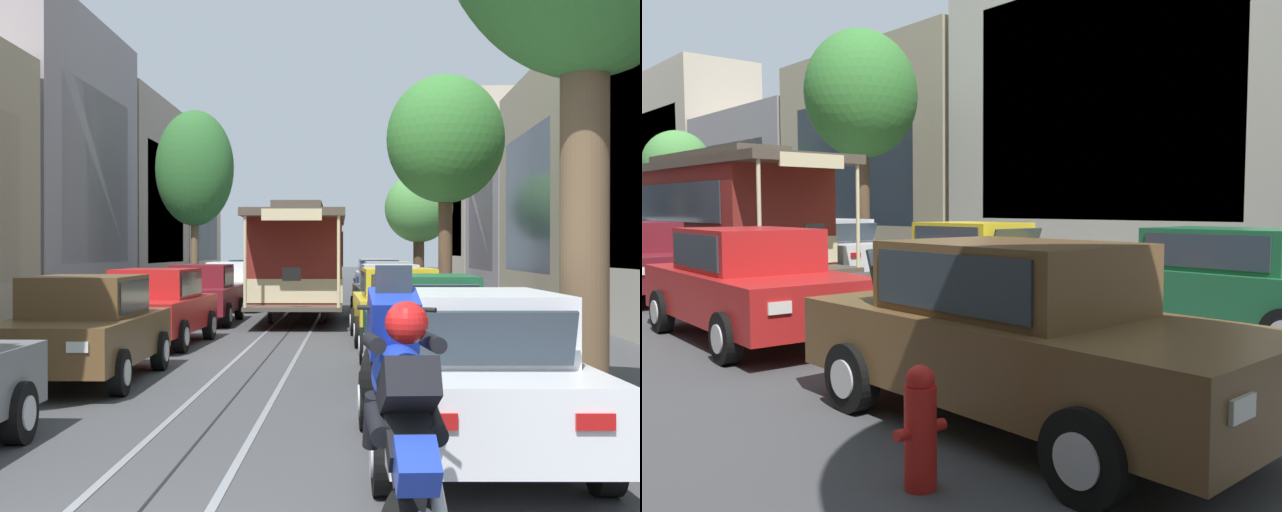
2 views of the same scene
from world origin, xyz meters
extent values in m
plane|color=#424244|center=(0.00, 23.43, 0.00)|extent=(160.00, 160.00, 0.00)
cube|color=gray|center=(0.53, 27.29, 0.01)|extent=(0.08, 66.58, 0.01)
cube|color=black|center=(0.00, 27.29, 0.00)|extent=(0.03, 66.58, 0.01)
cube|color=beige|center=(10.03, 15.57, 5.21)|extent=(4.98, 11.42, 10.42)
cube|color=#2D3842|center=(7.56, 15.57, 4.69)|extent=(0.04, 8.20, 6.25)
cube|color=tan|center=(10.41, 27.29, 4.06)|extent=(5.73, 11.42, 8.13)
cube|color=#2D3842|center=(7.56, 27.29, 3.66)|extent=(0.04, 8.20, 4.88)
cube|color=gray|center=(10.33, 39.01, 3.49)|extent=(5.58, 11.42, 6.99)
cube|color=#2D3842|center=(7.56, 39.01, 3.14)|extent=(0.04, 8.20, 4.19)
cube|color=#BCAD93|center=(9.96, 50.72, 5.48)|extent=(4.83, 11.42, 10.95)
cube|color=#2D3842|center=(7.56, 50.72, 4.93)|extent=(0.04, 8.20, 6.57)
cube|color=brown|center=(-2.45, 8.62, 0.65)|extent=(1.85, 4.32, 0.66)
cube|color=brown|center=(-2.46, 8.77, 1.28)|extent=(1.50, 2.08, 0.60)
cube|color=#2D3842|center=(-2.45, 7.94, 1.26)|extent=(1.33, 0.24, 0.47)
cube|color=#2D3842|center=(-2.47, 9.96, 1.26)|extent=(1.30, 0.21, 0.45)
cube|color=#2D3842|center=(-1.71, 8.78, 1.28)|extent=(0.05, 1.81, 0.47)
cube|color=#2D3842|center=(-3.20, 8.76, 1.28)|extent=(0.05, 1.81, 0.47)
cube|color=#B21414|center=(-1.92, 10.79, 0.75)|extent=(0.28, 0.04, 0.12)
cube|color=white|center=(-2.99, 6.46, 0.75)|extent=(0.28, 0.04, 0.14)
cube|color=#B21414|center=(-3.04, 10.78, 0.75)|extent=(0.28, 0.04, 0.12)
cylinder|color=black|center=(-1.56, 7.30, 0.32)|extent=(0.21, 0.64, 0.64)
cylinder|color=silver|center=(-1.45, 7.30, 0.32)|extent=(0.02, 0.35, 0.35)
cylinder|color=black|center=(-3.32, 7.28, 0.32)|extent=(0.21, 0.64, 0.64)
cylinder|color=silver|center=(-3.43, 7.28, 0.32)|extent=(0.02, 0.35, 0.35)
cylinder|color=black|center=(-1.59, 9.97, 0.32)|extent=(0.21, 0.64, 0.64)
cylinder|color=silver|center=(-1.48, 9.97, 0.32)|extent=(0.02, 0.35, 0.35)
cylinder|color=black|center=(-3.35, 9.95, 0.32)|extent=(0.21, 0.64, 0.64)
cylinder|color=silver|center=(-3.46, 9.95, 0.32)|extent=(0.02, 0.35, 0.35)
cube|color=red|center=(-2.54, 13.83, 0.65)|extent=(1.97, 4.37, 0.66)
cube|color=red|center=(-2.54, 13.98, 1.28)|extent=(1.56, 2.12, 0.60)
cube|color=#2D3842|center=(-2.57, 13.14, 1.26)|extent=(1.34, 0.28, 0.47)
cube|color=#2D3842|center=(-2.49, 15.16, 1.26)|extent=(1.30, 0.25, 0.45)
cube|color=#2D3842|center=(-1.79, 13.95, 1.28)|extent=(0.10, 1.81, 0.47)
cube|color=#2D3842|center=(-3.28, 14.01, 1.28)|extent=(0.10, 1.81, 0.47)
cube|color=white|center=(-2.07, 11.65, 0.75)|extent=(0.28, 0.05, 0.14)
cube|color=#B21414|center=(-1.90, 15.96, 0.75)|extent=(0.28, 0.05, 0.12)
cube|color=white|center=(-3.19, 11.69, 0.75)|extent=(0.28, 0.05, 0.14)
cube|color=#B21414|center=(-3.01, 16.01, 0.75)|extent=(0.28, 0.05, 0.12)
cylinder|color=black|center=(-1.72, 12.46, 0.32)|extent=(0.23, 0.65, 0.64)
cylinder|color=silver|center=(-1.61, 12.46, 0.32)|extent=(0.03, 0.35, 0.35)
cylinder|color=black|center=(-3.48, 12.53, 0.32)|extent=(0.23, 0.65, 0.64)
cylinder|color=silver|center=(-3.59, 12.54, 0.32)|extent=(0.03, 0.35, 0.35)
cylinder|color=black|center=(-1.61, 15.12, 0.32)|extent=(0.23, 0.65, 0.64)
cylinder|color=silver|center=(-1.50, 15.12, 0.32)|extent=(0.03, 0.35, 0.35)
cylinder|color=black|center=(-3.37, 15.20, 0.32)|extent=(0.23, 0.65, 0.64)
cylinder|color=silver|center=(-3.48, 15.20, 0.32)|extent=(0.03, 0.35, 0.35)
cube|color=#2D3842|center=(-2.55, 18.85, 1.26)|extent=(1.33, 0.23, 0.47)
cube|color=#2D3842|center=(-1.81, 19.69, 1.28)|extent=(0.05, 1.81, 0.47)
cube|color=white|center=(-1.98, 17.38, 0.75)|extent=(0.28, 0.04, 0.14)
cylinder|color=black|center=(-1.67, 18.21, 0.32)|extent=(0.21, 0.64, 0.64)
cylinder|color=silver|center=(-1.56, 18.21, 0.32)|extent=(0.02, 0.35, 0.35)
cylinder|color=black|center=(-1.69, 20.88, 0.32)|extent=(0.21, 0.64, 0.64)
cylinder|color=silver|center=(-1.58, 20.88, 0.32)|extent=(0.02, 0.35, 0.35)
cube|color=#1E6038|center=(2.69, 9.53, 0.65)|extent=(1.89, 4.34, 0.66)
cube|color=#1E6038|center=(2.69, 9.38, 1.28)|extent=(1.52, 2.09, 0.60)
cube|color=#2D3842|center=(2.68, 10.22, 1.26)|extent=(1.34, 0.25, 0.47)
cube|color=#2D3842|center=(1.95, 9.37, 1.28)|extent=(0.07, 1.81, 0.47)
cube|color=#2D3842|center=(3.44, 9.40, 1.28)|extent=(0.07, 1.81, 0.47)
cube|color=white|center=(2.09, 11.68, 0.75)|extent=(0.28, 0.05, 0.14)
cube|color=white|center=(3.20, 11.70, 0.75)|extent=(0.28, 0.05, 0.14)
cylinder|color=black|center=(1.78, 10.85, 0.32)|extent=(0.21, 0.64, 0.64)
cylinder|color=silver|center=(1.67, 10.85, 0.32)|extent=(0.03, 0.35, 0.35)
cylinder|color=black|center=(3.54, 10.88, 0.32)|extent=(0.21, 0.64, 0.64)
cylinder|color=silver|center=(3.65, 10.89, 0.32)|extent=(0.03, 0.35, 0.35)
cube|color=gold|center=(2.53, 14.84, 0.65)|extent=(1.96, 4.36, 0.66)
cube|color=gold|center=(2.53, 14.69, 1.28)|extent=(1.55, 2.12, 0.60)
cube|color=#2D3842|center=(2.50, 15.53, 1.26)|extent=(1.34, 0.27, 0.47)
cube|color=#2D3842|center=(2.57, 13.51, 1.26)|extent=(1.30, 0.24, 0.45)
cube|color=#2D3842|center=(1.78, 14.67, 1.28)|extent=(0.10, 1.81, 0.47)
cube|color=#2D3842|center=(3.28, 14.72, 1.28)|extent=(0.10, 1.81, 0.47)
cube|color=white|center=(1.89, 16.98, 0.75)|extent=(0.28, 0.05, 0.14)
cube|color=#B21414|center=(2.05, 12.67, 0.75)|extent=(0.28, 0.05, 0.12)
cube|color=white|center=(3.00, 17.02, 0.75)|extent=(0.28, 0.05, 0.14)
cube|color=#B21414|center=(3.16, 12.71, 0.75)|extent=(0.28, 0.05, 0.12)
cylinder|color=black|center=(1.60, 16.14, 0.32)|extent=(0.22, 0.65, 0.64)
cylinder|color=silver|center=(1.49, 16.14, 0.32)|extent=(0.03, 0.35, 0.35)
cylinder|color=black|center=(3.36, 16.21, 0.32)|extent=(0.22, 0.65, 0.64)
cylinder|color=silver|center=(3.47, 16.21, 0.32)|extent=(0.03, 0.35, 0.35)
cylinder|color=black|center=(1.69, 13.48, 0.32)|extent=(0.22, 0.65, 0.64)
cylinder|color=silver|center=(1.58, 13.48, 0.32)|extent=(0.03, 0.35, 0.35)
cylinder|color=black|center=(3.45, 13.54, 0.32)|extent=(0.22, 0.65, 0.64)
cylinder|color=silver|center=(3.56, 13.55, 0.32)|extent=(0.03, 0.35, 0.35)
cube|color=silver|center=(2.52, 20.51, 0.65)|extent=(2.01, 4.38, 0.66)
cube|color=silver|center=(2.53, 20.36, 1.28)|extent=(1.57, 2.13, 0.60)
cube|color=#2D3842|center=(2.49, 21.19, 1.26)|extent=(1.34, 0.29, 0.47)
cube|color=#2D3842|center=(2.58, 19.17, 1.26)|extent=(1.30, 0.26, 0.45)
cube|color=#2D3842|center=(1.78, 20.32, 1.28)|extent=(0.12, 1.81, 0.47)
cube|color=#2D3842|center=(3.27, 20.39, 1.28)|extent=(0.12, 1.81, 0.47)
cube|color=white|center=(1.86, 22.64, 0.75)|extent=(0.28, 0.05, 0.14)
cube|color=#B21414|center=(2.07, 18.32, 0.75)|extent=(0.28, 0.05, 0.12)
cube|color=white|center=(2.97, 22.69, 0.75)|extent=(0.28, 0.05, 0.14)
cube|color=#B21414|center=(3.18, 18.38, 0.75)|extent=(0.28, 0.05, 0.12)
cylinder|color=black|center=(1.57, 21.79, 0.32)|extent=(0.23, 0.65, 0.64)
cylinder|color=silver|center=(1.46, 21.79, 0.32)|extent=(0.04, 0.35, 0.35)
cylinder|color=black|center=(3.33, 21.88, 0.32)|extent=(0.23, 0.65, 0.64)
cylinder|color=silver|center=(3.44, 21.89, 0.32)|extent=(0.04, 0.35, 0.35)
cylinder|color=black|center=(1.70, 19.13, 0.32)|extent=(0.23, 0.65, 0.64)
cylinder|color=silver|center=(1.59, 19.13, 0.32)|extent=(0.04, 0.35, 0.35)
cylinder|color=black|center=(3.46, 19.22, 0.32)|extent=(0.23, 0.65, 0.64)
cylinder|color=silver|center=(3.57, 19.22, 0.32)|extent=(0.04, 0.35, 0.35)
cube|color=#B7B7BC|center=(2.68, 26.45, 0.65)|extent=(1.89, 4.34, 0.66)
cube|color=#B7B7BC|center=(2.68, 26.30, 1.28)|extent=(1.52, 2.10, 0.60)
cube|color=#2D3842|center=(2.66, 27.14, 1.26)|extent=(1.34, 0.25, 0.47)
cube|color=#2D3842|center=(2.71, 25.12, 1.26)|extent=(1.30, 0.23, 0.45)
cube|color=#2D3842|center=(1.94, 26.28, 1.28)|extent=(0.07, 1.81, 0.47)
cube|color=#2D3842|center=(3.43, 26.32, 1.28)|extent=(0.07, 1.81, 0.47)
cube|color=white|center=(2.08, 28.60, 0.75)|extent=(0.28, 0.05, 0.14)
cube|color=#B21414|center=(2.17, 24.28, 0.75)|extent=(0.28, 0.05, 0.12)
cube|color=white|center=(3.19, 28.62, 0.75)|extent=(0.28, 0.05, 0.14)
cube|color=#B21414|center=(3.28, 24.30, 0.75)|extent=(0.28, 0.05, 0.12)
cylinder|color=black|center=(1.77, 27.76, 0.32)|extent=(0.21, 0.64, 0.64)
cylinder|color=silver|center=(1.66, 27.76, 0.32)|extent=(0.03, 0.35, 0.35)
cylinder|color=black|center=(3.53, 27.80, 0.32)|extent=(0.21, 0.64, 0.64)
cylinder|color=silver|center=(3.64, 27.80, 0.32)|extent=(0.03, 0.35, 0.35)
cylinder|color=black|center=(1.83, 25.10, 0.32)|extent=(0.21, 0.64, 0.64)
cylinder|color=silver|center=(1.72, 25.10, 0.32)|extent=(0.03, 0.35, 0.35)
cylinder|color=black|center=(3.59, 25.14, 0.32)|extent=(0.21, 0.64, 0.64)
cylinder|color=silver|center=(3.70, 25.14, 0.32)|extent=(0.03, 0.35, 0.35)
cube|color=#19234C|center=(2.52, 31.39, 0.65)|extent=(1.86, 4.32, 0.66)
cube|color=#19234C|center=(2.53, 31.24, 1.28)|extent=(1.50, 2.08, 0.60)
cube|color=#2D3842|center=(2.51, 32.08, 1.26)|extent=(1.33, 0.24, 0.47)
cube|color=#2D3842|center=(2.54, 30.06, 1.26)|extent=(1.30, 0.22, 0.45)
cube|color=#2D3842|center=(1.78, 31.23, 1.28)|extent=(0.06, 1.81, 0.47)
cube|color=#2D3842|center=(3.27, 31.25, 1.28)|extent=(0.06, 1.81, 0.47)
cube|color=white|center=(1.94, 33.54, 0.75)|extent=(0.28, 0.04, 0.14)
cube|color=#B21414|center=(2.00, 29.23, 0.75)|extent=(0.28, 0.04, 0.12)
cube|color=white|center=(3.05, 33.56, 0.75)|extent=(0.28, 0.04, 0.14)
cube|color=#B21414|center=(3.11, 29.24, 0.75)|extent=(0.28, 0.04, 0.12)
cylinder|color=black|center=(1.63, 32.71, 0.32)|extent=(0.21, 0.64, 0.64)
cylinder|color=silver|center=(1.52, 32.71, 0.32)|extent=(0.02, 0.35, 0.35)
cylinder|color=black|center=(3.39, 32.74, 0.32)|extent=(0.21, 0.64, 0.64)
cylinder|color=silver|center=(3.50, 32.74, 0.32)|extent=(0.02, 0.35, 0.35)
cylinder|color=black|center=(1.66, 30.05, 0.32)|extent=(0.21, 0.64, 0.64)
cylinder|color=silver|center=(1.55, 30.05, 0.32)|extent=(0.02, 0.35, 0.35)
cylinder|color=black|center=(3.42, 30.07, 0.32)|extent=(0.21, 0.64, 0.64)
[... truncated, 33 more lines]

